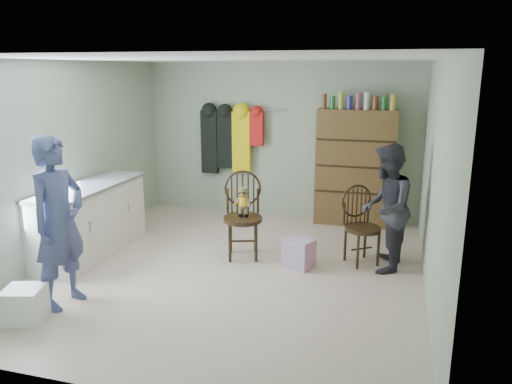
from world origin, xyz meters
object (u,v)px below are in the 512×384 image
(chair_front, at_px, (243,210))
(chair_far, at_px, (360,222))
(counter, at_px, (90,220))
(dresser, at_px, (355,167))

(chair_front, relative_size, chair_far, 1.13)
(chair_far, bearing_deg, chair_front, 151.41)
(counter, bearing_deg, chair_far, 11.44)
(counter, relative_size, dresser, 0.90)
(counter, xyz_separation_m, chair_far, (3.42, 0.69, 0.06))
(chair_far, distance_m, dresser, 1.67)
(chair_front, xyz_separation_m, dresser, (1.26, 1.81, 0.29))
(chair_front, bearing_deg, counter, 176.79)
(counter, distance_m, chair_front, 2.01)
(counter, bearing_deg, dresser, 35.68)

